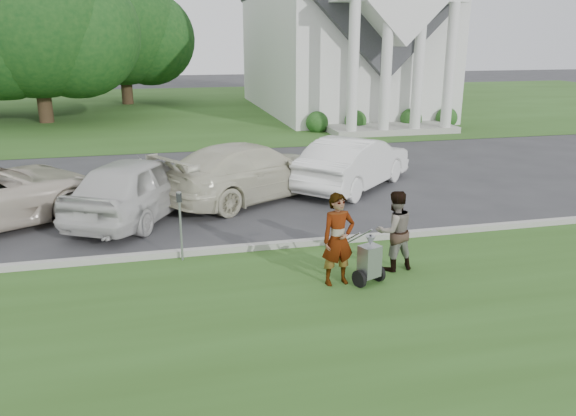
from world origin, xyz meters
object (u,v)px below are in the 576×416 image
object	(u,v)px
tree_left	(34,24)
car_b	(138,187)
person_left	(338,240)
car_c	(250,171)
church	(340,11)
striping_cart	(369,262)
car_d	(354,163)
parking_meter_near	(180,218)
tree_back	(122,33)
person_right	(394,231)

from	to	relation	value
tree_left	car_b	distance (m)	19.59
tree_left	person_left	size ratio (longest dim) A/B	6.01
tree_left	car_c	world-z (taller)	tree_left
church	striping_cart	distance (m)	26.47
tree_left	person_left	xyz separation A→B (m)	(8.92, -23.51, -4.23)
car_c	car_d	xyz separation A→B (m)	(3.32, 0.41, -0.01)
parking_meter_near	car_b	bearing A→B (deg)	105.52
car_b	parking_meter_near	bearing A→B (deg)	133.76
tree_left	striping_cart	distance (m)	25.91
tree_left	church	bearing A→B (deg)	3.79
tree_back	person_left	xyz separation A→B (m)	(4.92, -31.51, -3.84)
person_left	car_b	world-z (taller)	person_left
striping_cart	person_left	size ratio (longest dim) A/B	0.68
striping_cart	person_right	size ratio (longest dim) A/B	0.74
parking_meter_near	person_right	bearing A→B (deg)	-19.45
church	person_right	world-z (taller)	church
tree_left	car_d	xyz separation A→B (m)	(11.62, -16.88, -4.31)
person_left	car_d	world-z (taller)	person_left
church	tree_back	distance (m)	14.77
church	car_b	bearing A→B (deg)	-121.15
church	parking_meter_near	world-z (taller)	church
striping_cart	parking_meter_near	xyz separation A→B (m)	(-3.37, 1.98, 0.49)
tree_back	striping_cart	world-z (taller)	tree_back
church	car_b	distance (m)	23.37
car_c	car_b	bearing A→B (deg)	77.89
person_left	car_b	distance (m)	6.32
parking_meter_near	car_d	size ratio (longest dim) A/B	0.31
tree_back	person_right	distance (m)	31.97
person_right	parking_meter_near	size ratio (longest dim) A/B	1.09
person_right	car_b	bearing A→B (deg)	-49.99
striping_cart	car_c	size ratio (longest dim) A/B	0.22
person_right	church	bearing A→B (deg)	-112.29
person_left	person_right	xyz separation A→B (m)	(1.30, 0.40, -0.07)
car_c	person_right	bearing A→B (deg)	166.64
parking_meter_near	car_c	size ratio (longest dim) A/B	0.27
tree_left	person_right	world-z (taller)	tree_left
tree_back	parking_meter_near	size ratio (longest dim) A/B	6.44
striping_cart	person_left	distance (m)	0.73
tree_back	car_b	xyz separation A→B (m)	(1.21, -26.39, -3.91)
car_b	person_left	bearing A→B (deg)	154.10
car_b	tree_back	bearing A→B (deg)	-59.12
church	car_c	size ratio (longest dim) A/B	4.34
car_d	person_left	bearing A→B (deg)	114.00
church	striping_cart	size ratio (longest dim) A/B	20.01
person_right	car_d	distance (m)	6.39
tree_back	person_left	world-z (taller)	tree_back
striping_cart	car_b	xyz separation A→B (m)	(-4.28, 5.26, 0.37)
car_b	tree_left	bearing A→B (deg)	-45.92
tree_left	tree_back	xyz separation A→B (m)	(4.00, 8.00, -0.38)
church	striping_cart	world-z (taller)	church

